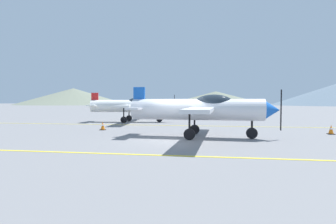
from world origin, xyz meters
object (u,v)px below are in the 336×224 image
airplane_near (202,109)px  traffic_cone_side (103,126)px  airplane_mid (132,106)px  traffic_cone_front (331,130)px

airplane_near → traffic_cone_side: airplane_near is taller
airplane_mid → traffic_cone_side: 7.26m
traffic_cone_front → traffic_cone_side: bearing=179.3°
airplane_near → airplane_mid: same height
airplane_mid → traffic_cone_side: bearing=-89.8°
airplane_near → traffic_cone_front: size_ratio=16.00×
airplane_mid → traffic_cone_front: (14.66, -7.32, -1.30)m
traffic_cone_front → airplane_near: bearing=-161.8°
airplane_near → traffic_cone_front: airplane_near is taller
airplane_near → traffic_cone_side: 7.54m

